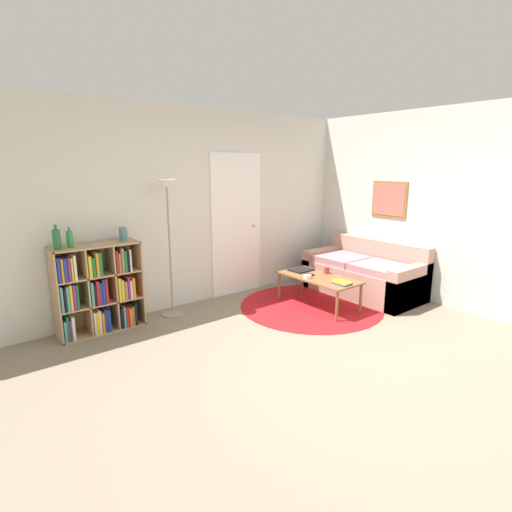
{
  "coord_description": "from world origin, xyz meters",
  "views": [
    {
      "loc": [
        -2.83,
        -2.03,
        1.87
      ],
      "look_at": [
        -0.08,
        1.46,
        0.85
      ],
      "focal_mm": 28.0,
      "sensor_mm": 36.0,
      "label": 1
    }
  ],
  "objects": [
    {
      "name": "ground_plane",
      "position": [
        0.0,
        0.0,
        0.0
      ],
      "size": [
        14.0,
        14.0,
        0.0
      ],
      "primitive_type": "plane",
      "color": "gray"
    },
    {
      "name": "wall_back",
      "position": [
        0.02,
        2.68,
        1.29
      ],
      "size": [
        7.69,
        0.11,
        2.6
      ],
      "color": "silver",
      "rests_on": "ground_plane"
    },
    {
      "name": "wall_right",
      "position": [
        2.37,
        1.33,
        1.3
      ],
      "size": [
        0.08,
        5.65,
        2.6
      ],
      "color": "silver",
      "rests_on": "ground_plane"
    },
    {
      "name": "rug",
      "position": [
        0.92,
        1.53,
        0.0
      ],
      "size": [
        1.91,
        1.91,
        0.01
      ],
      "color": "#B2191E",
      "rests_on": "ground_plane"
    },
    {
      "name": "bookshelf",
      "position": [
        -1.58,
        2.46,
        0.49
      ],
      "size": [
        0.93,
        0.34,
        1.01
      ],
      "color": "tan",
      "rests_on": "ground_plane"
    },
    {
      "name": "floor_lamp",
      "position": [
        -0.7,
        2.39,
        1.35
      ],
      "size": [
        0.26,
        0.26,
        1.7
      ],
      "color": "gray",
      "rests_on": "ground_plane"
    },
    {
      "name": "couch",
      "position": [
        1.96,
        1.44,
        0.28
      ],
      "size": [
        0.86,
        1.67,
        0.77
      ],
      "color": "tan",
      "rests_on": "ground_plane"
    },
    {
      "name": "coffee_table",
      "position": [
        0.99,
        1.48,
        0.38
      ],
      "size": [
        0.54,
        1.13,
        0.41
      ],
      "color": "brown",
      "rests_on": "ground_plane"
    },
    {
      "name": "laptop",
      "position": [
        1.03,
        1.84,
        0.42
      ],
      "size": [
        0.32,
        0.26,
        0.02
      ],
      "color": "black",
      "rests_on": "coffee_table"
    },
    {
      "name": "bowl",
      "position": [
        0.81,
        1.5,
        0.44
      ],
      "size": [
        0.1,
        0.1,
        0.05
      ],
      "color": "silver",
      "rests_on": "coffee_table"
    },
    {
      "name": "book_stack_on_table",
      "position": [
        0.96,
        1.05,
        0.43
      ],
      "size": [
        0.15,
        0.22,
        0.04
      ],
      "color": "navy",
      "rests_on": "coffee_table"
    },
    {
      "name": "cup",
      "position": [
        1.19,
        1.51,
        0.46
      ],
      "size": [
        0.08,
        0.08,
        0.09
      ],
      "color": "#A33D33",
      "rests_on": "coffee_table"
    },
    {
      "name": "remote",
      "position": [
        0.95,
        1.6,
        0.42
      ],
      "size": [
        0.07,
        0.15,
        0.02
      ],
      "color": "black",
      "rests_on": "coffee_table"
    },
    {
      "name": "bottle_left",
      "position": [
        -1.94,
        2.43,
        1.12
      ],
      "size": [
        0.08,
        0.08,
        0.26
      ],
      "color": "#236633",
      "rests_on": "bookshelf"
    },
    {
      "name": "bottle_middle",
      "position": [
        -1.81,
        2.46,
        1.1
      ],
      "size": [
        0.06,
        0.06,
        0.22
      ],
      "color": "#2D8438",
      "rests_on": "bookshelf"
    },
    {
      "name": "vase_on_shelf",
      "position": [
        -1.23,
        2.46,
        1.09
      ],
      "size": [
        0.09,
        0.09,
        0.16
      ],
      "color": "slate",
      "rests_on": "bookshelf"
    }
  ]
}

